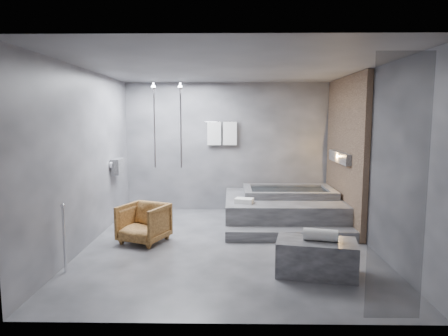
{
  "coord_description": "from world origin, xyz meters",
  "views": [
    {
      "loc": [
        0.04,
        -6.25,
        2.04
      ],
      "look_at": [
        -0.07,
        0.3,
        1.21
      ],
      "focal_mm": 32.0,
      "sensor_mm": 36.0,
      "label": 1
    }
  ],
  "objects": [
    {
      "name": "deck_towel",
      "position": [
        0.28,
        0.87,
        0.54
      ],
      "size": [
        0.37,
        0.31,
        0.09
      ],
      "primitive_type": "cube",
      "rotation": [
        0.0,
        0.0,
        -0.27
      ],
      "color": "white",
      "rests_on": "tub_deck"
    },
    {
      "name": "room",
      "position": [
        0.4,
        0.24,
        1.73
      ],
      "size": [
        5.0,
        5.04,
        2.82
      ],
      "color": "#323235",
      "rests_on": "ground"
    },
    {
      "name": "tub_step",
      "position": [
        1.05,
        0.27,
        0.09
      ],
      "size": [
        2.2,
        0.36,
        0.18
      ],
      "primitive_type": "cube",
      "color": "#38383A",
      "rests_on": "ground"
    },
    {
      "name": "concrete_bench",
      "position": [
        1.16,
        -1.22,
        0.23
      ],
      "size": [
        1.11,
        0.75,
        0.46
      ],
      "primitive_type": "cube",
      "rotation": [
        0.0,
        0.0,
        -0.19
      ],
      "color": "#38383B",
      "rests_on": "ground"
    },
    {
      "name": "rolled_towel",
      "position": [
        1.2,
        -1.23,
        0.54
      ],
      "size": [
        0.46,
        0.26,
        0.16
      ],
      "primitive_type": "cylinder",
      "rotation": [
        0.0,
        1.57,
        -0.26
      ],
      "color": "white",
      "rests_on": "concrete_bench"
    },
    {
      "name": "tub_deck",
      "position": [
        1.05,
        1.45,
        0.25
      ],
      "size": [
        2.2,
        2.0,
        0.5
      ],
      "primitive_type": "cube",
      "color": "#38383A",
      "rests_on": "ground"
    },
    {
      "name": "driftwood_chair",
      "position": [
        -1.39,
        0.12,
        0.32
      ],
      "size": [
        0.9,
        0.91,
        0.64
      ],
      "primitive_type": "imported",
      "rotation": [
        0.0,
        0.0,
        -0.4
      ],
      "color": "#4D2E13",
      "rests_on": "ground"
    }
  ]
}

